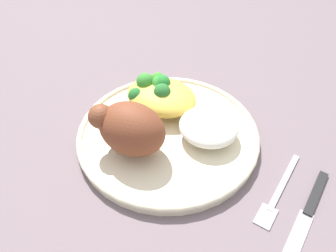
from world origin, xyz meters
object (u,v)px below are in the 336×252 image
(roasted_chicken, at_px, (130,128))
(rice_pile, at_px, (209,127))
(fork, at_px, (278,191))
(knife, at_px, (308,211))
(mac_cheese_with_broccoli, at_px, (160,94))
(plate, at_px, (168,135))

(roasted_chicken, xyz_separation_m, rice_pile, (-0.09, -0.07, -0.02))
(roasted_chicken, distance_m, fork, 0.22)
(roasted_chicken, distance_m, knife, 0.26)
(knife, bearing_deg, rice_pile, -18.29)
(rice_pile, relative_size, mac_cheese_with_broccoli, 0.77)
(knife, bearing_deg, fork, -17.14)
(mac_cheese_with_broccoli, distance_m, knife, 0.28)
(plate, bearing_deg, roasted_chicken, 59.31)
(plate, relative_size, fork, 1.95)
(plate, distance_m, roasted_chicken, 0.08)
(rice_pile, height_order, fork, rice_pile)
(roasted_chicken, bearing_deg, knife, -175.40)
(roasted_chicken, xyz_separation_m, mac_cheese_with_broccoli, (0.01, -0.10, -0.02))
(roasted_chicken, bearing_deg, mac_cheese_with_broccoli, -85.37)
(plate, relative_size, rice_pile, 3.14)
(knife, bearing_deg, mac_cheese_with_broccoli, -17.55)
(plate, height_order, roasted_chicken, roasted_chicken)
(roasted_chicken, bearing_deg, rice_pile, -140.06)
(plate, distance_m, knife, 0.22)
(mac_cheese_with_broccoli, xyz_separation_m, knife, (-0.26, 0.08, -0.04))
(mac_cheese_with_broccoli, bearing_deg, rice_pile, 163.70)
(plate, distance_m, fork, 0.18)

